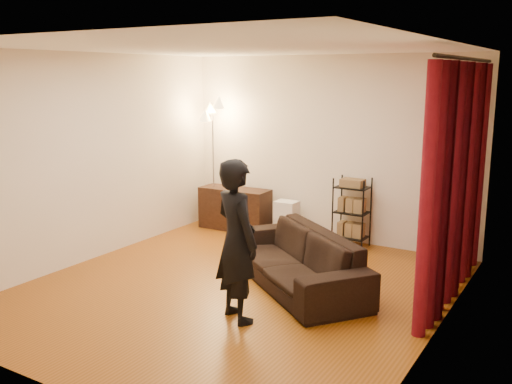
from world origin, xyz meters
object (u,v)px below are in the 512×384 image
Objects in this scene: sofa at (295,259)px; wire_shelf at (352,212)px; floor_lamp at (213,165)px; person at (237,241)px; storage_boxes at (287,219)px; media_cabinet at (235,209)px.

sofa is 1.80m from wire_shelf.
person is at bearing -50.95° from floor_lamp.
person is 3.08m from storage_boxes.
storage_boxes is (0.92, 0.03, -0.05)m from media_cabinet.
floor_lamp is (-2.29, -0.15, 0.51)m from wire_shelf.
media_cabinet is at bearing 176.09° from sofa.
storage_boxes is 1.48m from floor_lamp.
storage_boxes is 0.56× the size of wire_shelf.
wire_shelf is at bearing 3.32° from storage_boxes.
wire_shelf reaches higher than storage_boxes.
floor_lamp is at bearing -158.36° from wire_shelf.
floor_lamp reaches higher than storage_boxes.
person is 2.95m from wire_shelf.
floor_lamp is (-0.37, -0.06, 0.67)m from media_cabinet.
sofa is 2.02m from storage_boxes.
person is at bearing -56.35° from sofa.
sofa is 1.35× the size of person.
wire_shelf is 0.50× the size of floor_lamp.
sofa is 2.23× the size of wire_shelf.
floor_lamp is (-2.32, 1.64, 0.68)m from sofa.
media_cabinet is at bearing -28.78° from person.
sofa is 1.96× the size of media_cabinet.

